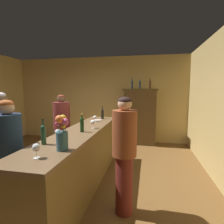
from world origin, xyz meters
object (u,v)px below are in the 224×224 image
at_px(display_bottle_center, 150,84).
at_px(patron_in_navy, 3,136).
at_px(cheese_plate, 98,120).
at_px(display_bottle_left, 132,84).
at_px(wine_glass_front, 93,122).
at_px(wine_bottle_malbec, 82,124).
at_px(wine_bottle_syrah, 43,134).
at_px(flower_arrangement, 62,132).
at_px(bartender, 124,151).
at_px(bar_counter, 81,160).
at_px(wine_bottle_pinot, 102,114).
at_px(patron_near_entrance, 9,156).
at_px(wine_glass_mid, 95,117).
at_px(display_bottle_midleft, 140,84).
at_px(display_cabinet, 140,116).
at_px(wine_glass_rear, 36,148).
at_px(patron_redhead, 62,127).
at_px(wine_glass_spare, 58,132).

bearing_deg(display_bottle_center, patron_in_navy, -128.86).
relative_size(cheese_plate, display_bottle_left, 0.52).
relative_size(wine_glass_front, patron_in_navy, 0.09).
distance_m(wine_bottle_malbec, wine_bottle_syrah, 0.75).
bearing_deg(wine_glass_front, flower_arrangement, -89.18).
bearing_deg(display_bottle_center, wine_bottle_syrah, -109.31).
bearing_deg(patron_in_navy, bartender, -9.43).
bearing_deg(bar_counter, display_bottle_center, 68.46).
bearing_deg(wine_bottle_pinot, display_bottle_center, 55.99).
height_order(wine_bottle_malbec, patron_near_entrance, patron_near_entrance).
relative_size(wine_bottle_malbec, flower_arrangement, 0.75).
distance_m(wine_glass_front, flower_arrangement, 1.18).
bearing_deg(wine_glass_front, display_bottle_left, 80.62).
bearing_deg(wine_glass_mid, wine_glass_front, -76.24).
bearing_deg(wine_glass_mid, bartender, -58.51).
bearing_deg(display_bottle_center, wine_glass_mid, -119.59).
height_order(display_bottle_midleft, bartender, display_bottle_midleft).
relative_size(display_cabinet, flower_arrangement, 4.36).
distance_m(wine_bottle_malbec, wine_glass_front, 0.31).
bearing_deg(wine_glass_rear, patron_near_entrance, 150.33).
height_order(display_bottle_left, patron_redhead, display_bottle_left).
bearing_deg(wine_glass_rear, display_bottle_midleft, 79.00).
height_order(wine_glass_front, patron_redhead, patron_redhead).
height_order(cheese_plate, display_bottle_left, display_bottle_left).
relative_size(wine_glass_mid, flower_arrangement, 0.32).
distance_m(display_bottle_midleft, display_bottle_center, 0.30).
xyz_separation_m(flower_arrangement, patron_near_entrance, (-0.78, 0.09, -0.36)).
height_order(wine_bottle_pinot, patron_redhead, patron_redhead).
height_order(wine_bottle_pinot, display_bottle_center, display_bottle_center).
height_order(bar_counter, display_bottle_midleft, display_bottle_midleft).
xyz_separation_m(wine_bottle_syrah, wine_glass_mid, (0.15, 1.67, -0.05)).
xyz_separation_m(wine_glass_mid, patron_near_entrance, (-0.60, -1.73, -0.25)).
relative_size(wine_bottle_malbec, patron_in_navy, 0.18).
bearing_deg(wine_bottle_malbec, wine_glass_mid, 94.50).
bearing_deg(wine_glass_mid, patron_near_entrance, -109.11).
bearing_deg(display_bottle_midleft, display_cabinet, 0.00).
bearing_deg(wine_glass_mid, wine_bottle_syrah, -95.14).
distance_m(display_cabinet, wine_glass_rear, 4.18).
xyz_separation_m(cheese_plate, display_bottle_midleft, (0.82, 1.84, 0.84)).
bearing_deg(cheese_plate, display_bottle_left, 72.37).
distance_m(wine_glass_spare, cheese_plate, 1.59).
bearing_deg(wine_glass_spare, wine_bottle_pinot, 85.30).
xyz_separation_m(wine_glass_mid, display_bottle_midleft, (0.84, 2.00, 0.76)).
bearing_deg(display_bottle_center, wine_glass_rear, -104.98).
relative_size(patron_redhead, bartender, 0.99).
height_order(flower_arrangement, display_bottle_center, display_bottle_center).
xyz_separation_m(wine_bottle_malbec, wine_glass_front, (0.08, 0.30, -0.03)).
bearing_deg(display_cabinet, wine_bottle_pinot, -116.50).
relative_size(bar_counter, display_cabinet, 1.79).
bearing_deg(bar_counter, bartender, -30.41).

